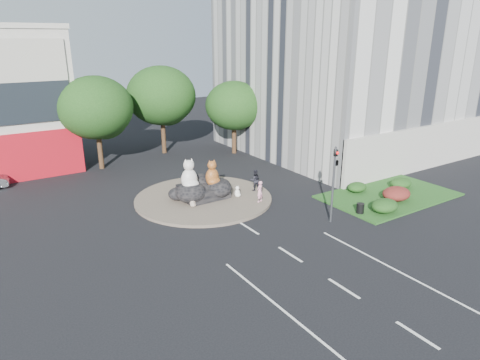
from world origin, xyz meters
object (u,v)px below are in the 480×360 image
at_px(kitten_calico, 193,201).
at_px(kitten_white, 237,191).
at_px(cat_white, 189,174).
at_px(cat_tabby, 212,172).
at_px(pedestrian_pink, 260,192).
at_px(pedestrian_dark, 255,180).
at_px(litter_bin, 360,208).

xyz_separation_m(kitten_calico, kitten_white, (3.64, -0.05, 0.02)).
relative_size(cat_white, cat_tabby, 1.17).
distance_m(kitten_calico, kitten_white, 3.64).
bearing_deg(cat_tabby, pedestrian_pink, -53.67).
xyz_separation_m(cat_white, pedestrian_dark, (5.17, -0.72, -1.20)).
distance_m(cat_tabby, pedestrian_dark, 3.59).
xyz_separation_m(kitten_white, litter_bin, (5.37, -6.92, -0.17)).
height_order(cat_white, pedestrian_pink, cat_white).
distance_m(cat_white, kitten_white, 3.84).
height_order(cat_white, pedestrian_dark, cat_white).
relative_size(kitten_white, pedestrian_pink, 0.55).
relative_size(cat_white, litter_bin, 3.30).
distance_m(pedestrian_pink, pedestrian_dark, 2.43).
xyz_separation_m(kitten_calico, pedestrian_dark, (5.51, 0.38, 0.42)).
xyz_separation_m(kitten_calico, pedestrian_pink, (4.42, -1.79, 0.38)).
bearing_deg(kitten_calico, cat_tabby, 26.65).
bearing_deg(pedestrian_pink, litter_bin, 108.55).
distance_m(pedestrian_pink, litter_bin, 6.95).
distance_m(cat_white, cat_tabby, 1.79).
height_order(cat_white, litter_bin, cat_white).
distance_m(cat_tabby, litter_bin, 10.63).
relative_size(kitten_calico, pedestrian_pink, 0.52).
height_order(cat_tabby, kitten_calico, cat_tabby).
xyz_separation_m(pedestrian_dark, litter_bin, (3.50, -7.36, -0.56)).
bearing_deg(kitten_white, pedestrian_pink, -77.28).
distance_m(pedestrian_dark, litter_bin, 8.17).
bearing_deg(pedestrian_dark, pedestrian_pink, 80.38).
height_order(cat_white, cat_tabby, cat_white).
bearing_deg(litter_bin, pedestrian_dark, 115.45).
relative_size(kitten_calico, litter_bin, 1.18).
relative_size(cat_tabby, kitten_calico, 2.39).
relative_size(cat_tabby, litter_bin, 2.83).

